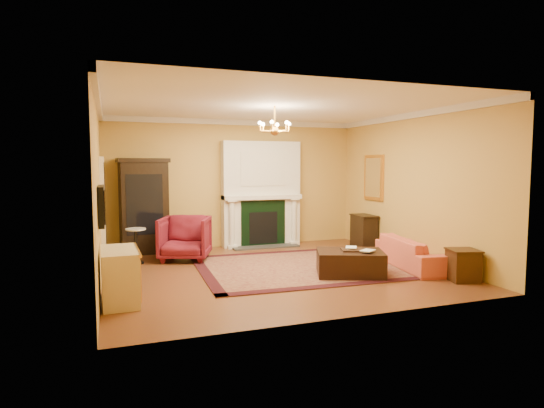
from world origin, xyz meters
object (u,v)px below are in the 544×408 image
console_table (364,232)px  leather_ottoman (350,263)px  china_cabinet (144,208)px  commode (120,276)px  pedestal_table (136,243)px  wingback_armchair (185,236)px  end_table (463,266)px  coral_sofa (414,248)px

console_table → leather_ottoman: console_table is taller
china_cabinet → commode: china_cabinet is taller
commode → console_table: commode is taller
commode → pedestal_table: bearing=80.5°
leather_ottoman → commode: bearing=-154.0°
wingback_armchair → end_table: bearing=-17.8°
console_table → china_cabinet: bearing=171.5°
wingback_armchair → leather_ottoman: (2.53, -2.31, -0.27)m
pedestal_table → coral_sofa: (4.97, -2.10, -0.03)m
china_cabinet → commode: size_ratio=1.96×
china_cabinet → leather_ottoman: (3.25, -3.29, -0.77)m
china_cabinet → console_table: (4.91, -1.01, -0.63)m
wingback_armchair → coral_sofa: 4.54m
china_cabinet → wingback_armchair: bearing=-60.2°
commode → coral_sofa: 5.35m
end_table → leather_ottoman: size_ratio=0.45×
commode → leather_ottoman: commode is taller
commode → coral_sofa: (5.33, 0.42, -0.00)m
china_cabinet → leather_ottoman: 4.69m
china_cabinet → pedestal_table: china_cabinet is taller
leather_ottoman → china_cabinet: bearing=156.8°
leather_ottoman → coral_sofa: bearing=28.2°
wingback_armchair → coral_sofa: wingback_armchair is taller
console_table → leather_ottoman: size_ratio=0.65×
console_table → commode: bearing=-152.1°
coral_sofa → leather_ottoman: coral_sofa is taller
coral_sofa → pedestal_table: bearing=76.7°
commode → leather_ottoman: (3.85, 0.26, -0.15)m
commode → console_table: bearing=23.4°
china_cabinet → coral_sofa: china_cabinet is taller
pedestal_table → wingback_armchair: bearing=2.8°
coral_sofa → console_table: coral_sofa is taller
pedestal_table → china_cabinet: bearing=76.9°
end_table → pedestal_table: bearing=147.6°
console_table → leather_ottoman: bearing=-122.8°
pedestal_table → commode: commode is taller
commode → end_table: size_ratio=1.99×
leather_ottoman → end_table: bearing=-9.3°
china_cabinet → pedestal_table: 1.21m
wingback_armchair → commode: wingback_armchair is taller
pedestal_table → coral_sofa: size_ratio=0.36×
wingback_armchair → end_table: size_ratio=1.93×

